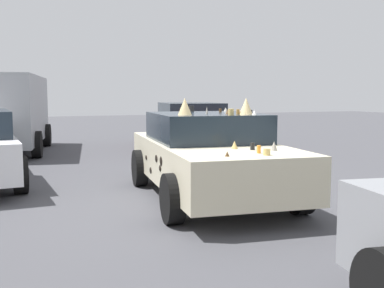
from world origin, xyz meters
name	(u,v)px	position (x,y,z in m)	size (l,w,h in m)	color
ground_plane	(209,198)	(0.00, 0.00, 0.00)	(60.00, 60.00, 0.00)	#47474C
art_car_decorated	(208,155)	(0.04, -0.01, 0.71)	(4.52, 2.49, 1.63)	beige
parked_van_near_right	(5,110)	(7.83, 2.85, 1.24)	(5.14, 2.92, 2.22)	#9EA3A8
parked_sedan_near_left	(189,125)	(6.59, -2.40, 0.72)	(4.80, 2.65, 1.43)	#5B1419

